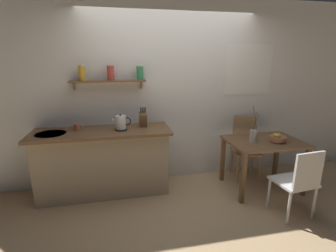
% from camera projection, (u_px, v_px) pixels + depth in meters
% --- Properties ---
extents(ground_plane, '(14.00, 14.00, 0.00)m').
position_uv_depth(ground_plane, '(179.00, 195.00, 3.48)').
color(ground_plane, tan).
extents(back_wall, '(6.80, 0.11, 2.70)m').
position_uv_depth(back_wall, '(182.00, 93.00, 3.77)').
color(back_wall, white).
rests_on(back_wall, ground_plane).
extents(kitchen_counter, '(1.83, 0.63, 0.93)m').
position_uv_depth(kitchen_counter, '(104.00, 161.00, 3.46)').
color(kitchen_counter, tan).
rests_on(kitchen_counter, ground_plane).
extents(wall_shelf, '(1.01, 0.20, 0.34)m').
position_uv_depth(wall_shelf, '(111.00, 77.00, 3.35)').
color(wall_shelf, brown).
extents(dining_table, '(1.03, 0.74, 0.73)m').
position_uv_depth(dining_table, '(263.00, 148.00, 3.54)').
color(dining_table, brown).
rests_on(dining_table, ground_plane).
extents(dining_chair_near, '(0.47, 0.44, 0.87)m').
position_uv_depth(dining_chair_near, '(299.00, 180.00, 2.88)').
color(dining_chair_near, silver).
rests_on(dining_chair_near, ground_plane).
extents(dining_chair_far, '(0.49, 0.50, 0.97)m').
position_uv_depth(dining_chair_far, '(245.00, 144.00, 3.97)').
color(dining_chair_far, tan).
rests_on(dining_chair_far, ground_plane).
extents(fruit_bowl, '(0.22, 0.22, 0.14)m').
position_uv_depth(fruit_bowl, '(278.00, 138.00, 3.45)').
color(fruit_bowl, '#BC704C').
rests_on(fruit_bowl, dining_table).
extents(twig_vase, '(0.11, 0.11, 0.51)m').
position_uv_depth(twig_vase, '(254.00, 135.00, 3.45)').
color(twig_vase, '#B7B2A8').
rests_on(twig_vase, dining_table).
extents(electric_kettle, '(0.24, 0.16, 0.22)m').
position_uv_depth(electric_kettle, '(121.00, 123.00, 3.31)').
color(electric_kettle, black).
rests_on(electric_kettle, kitchen_counter).
extents(knife_block, '(0.10, 0.17, 0.28)m').
position_uv_depth(knife_block, '(143.00, 119.00, 3.48)').
color(knife_block, brown).
rests_on(knife_block, kitchen_counter).
extents(coffee_mug_by_sink, '(0.12, 0.08, 0.09)m').
position_uv_depth(coffee_mug_by_sink, '(77.00, 127.00, 3.31)').
color(coffee_mug_by_sink, '#C6664C').
rests_on(coffee_mug_by_sink, kitchen_counter).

